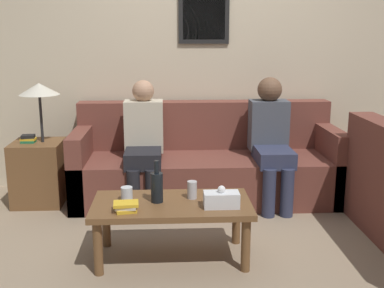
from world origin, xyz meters
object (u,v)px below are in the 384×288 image
drinking_glass (127,194)px  person_left (144,140)px  coffee_table (172,210)px  wine_bottle (157,186)px  couch_main (206,166)px  person_right (271,137)px

drinking_glass → person_left: person_left is taller
coffee_table → wine_bottle: wine_bottle is taller
couch_main → person_right: size_ratio=2.13×
couch_main → coffee_table: 1.28m
couch_main → wine_bottle: 1.31m
wine_bottle → person_right: bearing=46.6°
couch_main → coffee_table: size_ratio=2.25×
coffee_table → wine_bottle: bearing=171.1°
wine_bottle → drinking_glass: bearing=168.2°
coffee_table → person_left: size_ratio=0.96×
person_right → coffee_table: bearing=-130.1°
wine_bottle → drinking_glass: (-0.21, 0.04, -0.06)m
person_left → person_right: 1.12m
wine_bottle → person_right: 1.44m
wine_bottle → person_left: (-0.13, 1.05, 0.08)m
drinking_glass → person_right: size_ratio=0.08×
person_left → person_right: person_right is taller
wine_bottle → drinking_glass: size_ratio=3.09×
couch_main → person_left: size_ratio=2.17×
coffee_table → drinking_glass: (-0.30, 0.06, 0.10)m
wine_bottle → coffee_table: bearing=-8.9°
person_left → wine_bottle: bearing=-82.7°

